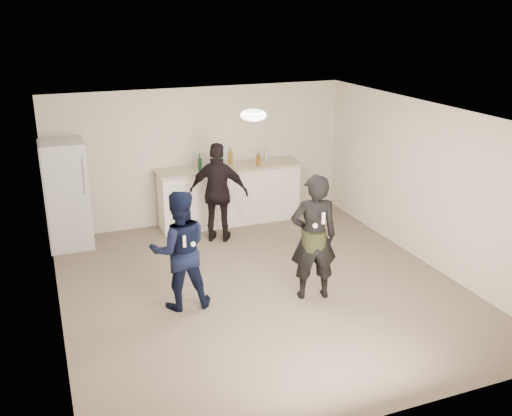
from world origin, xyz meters
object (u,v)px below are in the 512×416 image
object	(u,v)px
counter	(230,196)
woman	(314,237)
man	(180,250)
shaker	(215,162)
spectator	(219,193)
fridge	(66,195)

from	to	relation	value
counter	woman	world-z (taller)	woman
man	shaker	bearing A→B (deg)	-110.48
shaker	man	bearing A→B (deg)	-116.01
man	woman	world-z (taller)	woman
shaker	spectator	world-z (taller)	spectator
fridge	man	bearing A→B (deg)	-65.52
counter	shaker	xyz separation A→B (m)	(-0.25, 0.06, 0.65)
counter	woman	distance (m)	3.20
shaker	counter	bearing A→B (deg)	-14.12
shaker	man	size ratio (longest dim) A/B	0.10
shaker	man	xyz separation A→B (m)	(-1.39, -2.84, -0.36)
woman	spectator	size ratio (longest dim) A/B	1.03
fridge	spectator	xyz separation A→B (m)	(2.42, -0.68, -0.04)
shaker	woman	world-z (taller)	woman
shaker	fridge	bearing A→B (deg)	-177.07
counter	shaker	distance (m)	0.70
shaker	woman	xyz separation A→B (m)	(0.37, -3.24, -0.29)
fridge	woman	size ratio (longest dim) A/B	1.01
man	fridge	bearing A→B (deg)	-59.98
woman	spectator	xyz separation A→B (m)	(-0.57, 2.42, -0.03)
woman	counter	bearing A→B (deg)	-75.38
fridge	spectator	distance (m)	2.51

